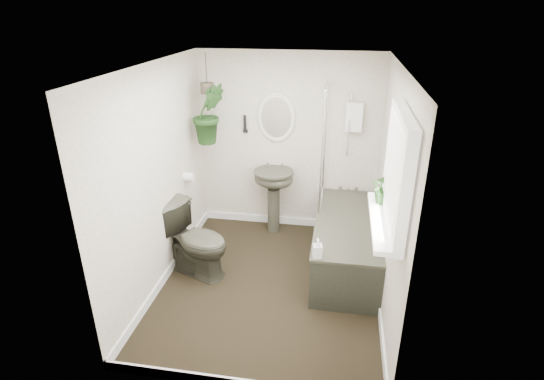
# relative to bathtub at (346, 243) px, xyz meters

# --- Properties ---
(floor) EXTENTS (2.30, 2.80, 0.02)m
(floor) POSITION_rel_bathtub_xyz_m (-0.80, -0.50, -0.30)
(floor) COLOR black
(floor) RESTS_ON ground
(ceiling) EXTENTS (2.30, 2.80, 0.02)m
(ceiling) POSITION_rel_bathtub_xyz_m (-0.80, -0.50, 2.02)
(ceiling) COLOR white
(ceiling) RESTS_ON ground
(wall_back) EXTENTS (2.30, 0.02, 2.30)m
(wall_back) POSITION_rel_bathtub_xyz_m (-0.80, 0.91, 0.86)
(wall_back) COLOR silver
(wall_back) RESTS_ON ground
(wall_front) EXTENTS (2.30, 0.02, 2.30)m
(wall_front) POSITION_rel_bathtub_xyz_m (-0.80, -1.91, 0.86)
(wall_front) COLOR silver
(wall_front) RESTS_ON ground
(wall_left) EXTENTS (0.02, 2.80, 2.30)m
(wall_left) POSITION_rel_bathtub_xyz_m (-1.96, -0.50, 0.86)
(wall_left) COLOR silver
(wall_left) RESTS_ON ground
(wall_right) EXTENTS (0.02, 2.80, 2.30)m
(wall_right) POSITION_rel_bathtub_xyz_m (0.36, -0.50, 0.86)
(wall_right) COLOR silver
(wall_right) RESTS_ON ground
(skirting) EXTENTS (2.30, 2.80, 0.10)m
(skirting) POSITION_rel_bathtub_xyz_m (-0.80, -0.50, -0.24)
(skirting) COLOR white
(skirting) RESTS_ON floor
(bathtub) EXTENTS (0.72, 1.72, 0.58)m
(bathtub) POSITION_rel_bathtub_xyz_m (0.00, 0.00, 0.00)
(bathtub) COLOR #333328
(bathtub) RESTS_ON floor
(bath_screen) EXTENTS (0.04, 0.72, 1.40)m
(bath_screen) POSITION_rel_bathtub_xyz_m (-0.33, 0.49, 0.99)
(bath_screen) COLOR silver
(bath_screen) RESTS_ON bathtub
(shower_box) EXTENTS (0.20, 0.10, 0.35)m
(shower_box) POSITION_rel_bathtub_xyz_m (0.00, 0.84, 1.26)
(shower_box) COLOR white
(shower_box) RESTS_ON wall_back
(oval_mirror) EXTENTS (0.46, 0.03, 0.62)m
(oval_mirror) POSITION_rel_bathtub_xyz_m (-0.95, 0.87, 1.21)
(oval_mirror) COLOR silver
(oval_mirror) RESTS_ON wall_back
(wall_sconce) EXTENTS (0.04, 0.04, 0.22)m
(wall_sconce) POSITION_rel_bathtub_xyz_m (-1.35, 0.86, 1.11)
(wall_sconce) COLOR black
(wall_sconce) RESTS_ON wall_back
(toilet_roll_holder) EXTENTS (0.11, 0.11, 0.11)m
(toilet_roll_holder) POSITION_rel_bathtub_xyz_m (-1.90, 0.20, 0.61)
(toilet_roll_holder) COLOR white
(toilet_roll_holder) RESTS_ON wall_left
(window_recess) EXTENTS (0.08, 1.00, 0.90)m
(window_recess) POSITION_rel_bathtub_xyz_m (0.29, -1.20, 1.36)
(window_recess) COLOR white
(window_recess) RESTS_ON wall_right
(window_sill) EXTENTS (0.18, 1.00, 0.04)m
(window_sill) POSITION_rel_bathtub_xyz_m (0.22, -1.20, 0.94)
(window_sill) COLOR white
(window_sill) RESTS_ON wall_right
(window_blinds) EXTENTS (0.01, 0.86, 0.76)m
(window_blinds) POSITION_rel_bathtub_xyz_m (0.24, -1.20, 1.36)
(window_blinds) COLOR white
(window_blinds) RESTS_ON wall_right
(toilet) EXTENTS (0.91, 0.73, 0.81)m
(toilet) POSITION_rel_bathtub_xyz_m (-1.65, -0.39, 0.12)
(toilet) COLOR #333328
(toilet) RESTS_ON floor
(pedestal_sink) EXTENTS (0.59, 0.53, 0.86)m
(pedestal_sink) POSITION_rel_bathtub_xyz_m (-0.95, 0.67, 0.14)
(pedestal_sink) COLOR #333328
(pedestal_sink) RESTS_ON floor
(sill_plant) EXTENTS (0.24, 0.21, 0.27)m
(sill_plant) POSITION_rel_bathtub_xyz_m (0.25, -0.90, 1.09)
(sill_plant) COLOR black
(sill_plant) RESTS_ON window_sill
(hanging_plant) EXTENTS (0.50, 0.48, 0.72)m
(hanging_plant) POSITION_rel_bathtub_xyz_m (-1.70, 0.49, 1.31)
(hanging_plant) COLOR black
(hanging_plant) RESTS_ON ceiling
(soap_bottle) EXTENTS (0.10, 0.10, 0.19)m
(soap_bottle) POSITION_rel_bathtub_xyz_m (-0.29, -0.79, 0.39)
(soap_bottle) COLOR black
(soap_bottle) RESTS_ON bathtub
(hanging_pot) EXTENTS (0.16, 0.16, 0.12)m
(hanging_pot) POSITION_rel_bathtub_xyz_m (-1.70, 0.49, 1.61)
(hanging_pot) COLOR #443B2D
(hanging_pot) RESTS_ON ceiling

